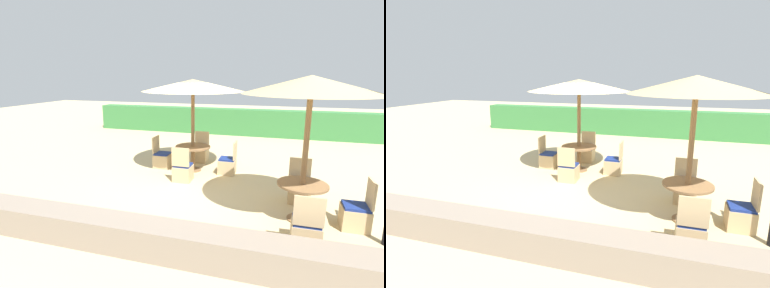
# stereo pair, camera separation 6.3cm
# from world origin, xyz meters

# --- Properties ---
(ground_plane) EXTENTS (40.00, 40.00, 0.00)m
(ground_plane) POSITION_xyz_m (0.00, 0.00, 0.00)
(ground_plane) COLOR #C6B284
(hedge_row) EXTENTS (13.00, 0.70, 1.18)m
(hedge_row) POSITION_xyz_m (0.00, 6.73, 0.59)
(hedge_row) COLOR #387A3D
(hedge_row) RESTS_ON ground_plane
(stone_border) EXTENTS (10.00, 0.56, 0.50)m
(stone_border) POSITION_xyz_m (0.00, -3.05, 0.25)
(stone_border) COLOR gray
(stone_border) RESTS_ON ground_plane
(parasol_center) EXTENTS (2.80, 2.80, 2.59)m
(parasol_center) POSITION_xyz_m (-0.12, 1.09, 2.42)
(parasol_center) COLOR olive
(parasol_center) RESTS_ON ground_plane
(round_table_center) EXTENTS (1.00, 1.00, 0.72)m
(round_table_center) POSITION_xyz_m (-0.12, 1.09, 0.55)
(round_table_center) COLOR olive
(round_table_center) RESTS_ON ground_plane
(patio_chair_center_west) EXTENTS (0.46, 0.46, 0.93)m
(patio_chair_center_west) POSITION_xyz_m (-1.08, 1.10, 0.26)
(patio_chair_center_west) COLOR tan
(patio_chair_center_west) RESTS_ON ground_plane
(patio_chair_center_north) EXTENTS (0.46, 0.46, 0.93)m
(patio_chair_center_north) POSITION_xyz_m (-0.16, 2.07, 0.26)
(patio_chair_center_north) COLOR tan
(patio_chair_center_north) RESTS_ON ground_plane
(patio_chair_center_east) EXTENTS (0.46, 0.46, 0.93)m
(patio_chair_center_east) POSITION_xyz_m (0.90, 1.09, 0.26)
(patio_chair_center_east) COLOR tan
(patio_chair_center_east) RESTS_ON ground_plane
(patio_chair_center_south) EXTENTS (0.46, 0.46, 0.93)m
(patio_chair_center_south) POSITION_xyz_m (-0.12, 0.17, 0.26)
(patio_chair_center_south) COLOR tan
(patio_chair_center_south) RESTS_ON ground_plane
(parasol_front_right) EXTENTS (2.41, 2.41, 2.71)m
(parasol_front_right) POSITION_xyz_m (2.71, -1.24, 2.53)
(parasol_front_right) COLOR olive
(parasol_front_right) RESTS_ON ground_plane
(round_table_front_right) EXTENTS (0.92, 0.92, 0.74)m
(round_table_front_right) POSITION_xyz_m (2.71, -1.24, 0.55)
(round_table_front_right) COLOR olive
(round_table_front_right) RESTS_ON ground_plane
(patio_chair_front_right_south) EXTENTS (0.46, 0.46, 0.93)m
(patio_chair_front_right_south) POSITION_xyz_m (2.75, -2.15, 0.26)
(patio_chair_front_right_south) COLOR tan
(patio_chair_front_right_south) RESTS_ON ground_plane
(patio_chair_front_right_east) EXTENTS (0.46, 0.46, 0.93)m
(patio_chair_front_right_east) POSITION_xyz_m (3.65, -1.28, 0.26)
(patio_chair_front_right_east) COLOR tan
(patio_chair_front_right_east) RESTS_ON ground_plane
(patio_chair_front_right_north) EXTENTS (0.46, 0.46, 0.93)m
(patio_chair_front_right_north) POSITION_xyz_m (2.72, -0.32, 0.26)
(patio_chair_front_right_north) COLOR tan
(patio_chair_front_right_north) RESTS_ON ground_plane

